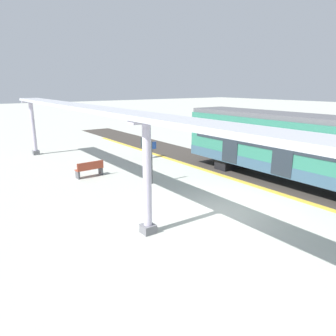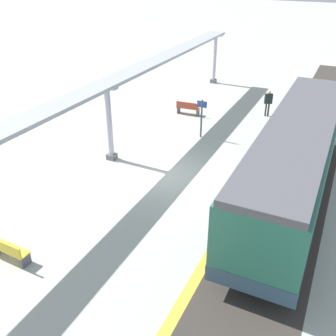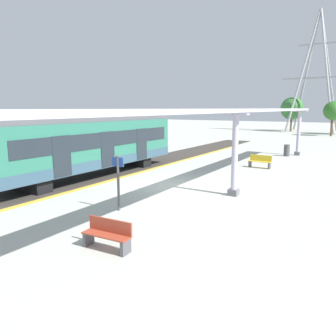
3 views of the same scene
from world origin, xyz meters
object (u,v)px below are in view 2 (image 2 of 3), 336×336
Objects in this scene: bench_near_end at (8,250)px; passenger_waiting_near_edge at (268,100)px; platform_info_sign at (202,115)px; canopy_pillar_nearest at (215,59)px; bench_mid_platform at (188,108)px; canopy_pillar_second at (109,124)px; train_near_carriage at (295,160)px.

passenger_waiting_near_edge is (-4.67, -17.34, 0.62)m from bench_near_end.
canopy_pillar_nearest is at bearing -73.91° from platform_info_sign.
platform_info_sign is (-3.07, 10.63, -0.60)m from canopy_pillar_nearest.
bench_mid_platform is (0.02, -15.35, 0.00)m from bench_near_end.
canopy_pillar_nearest is at bearing -87.47° from bench_near_end.
canopy_pillar_nearest is at bearing -82.61° from bench_mid_platform.
canopy_pillar_second is at bearing 90.00° from canopy_pillar_nearest.
bench_near_end is (7.77, 7.99, -1.39)m from train_near_carriage.
bench_mid_platform is at bearing -97.53° from canopy_pillar_second.
canopy_pillar_second is (8.78, 0.15, 0.10)m from train_near_carriage.
train_near_carriage is 3.45× the size of canopy_pillar_nearest.
train_near_carriage is 5.98× the size of platform_info_sign.
canopy_pillar_nearest is 1.73× the size of platform_info_sign.
train_near_carriage is at bearing 136.62° from bench_mid_platform.
canopy_pillar_nearest reaches higher than train_near_carriage.
bench_near_end is 12.57m from platform_info_sign.
bench_mid_platform is at bearing 97.39° from canopy_pillar_nearest.
platform_info_sign reaches higher than bench_near_end.
canopy_pillar_second is at bearing 82.47° from bench_mid_platform.
bench_near_end is at bearing 97.38° from canopy_pillar_second.
bench_near_end is at bearing 45.80° from train_near_carriage.
bench_near_end is at bearing 80.59° from platform_info_sign.
platform_info_sign is (-2.07, 2.98, 0.89)m from bench_mid_platform.
platform_info_sign is at bearing 124.86° from bench_mid_platform.
train_near_carriage is at bearing 108.32° from passenger_waiting_near_edge.
train_near_carriage is 11.23m from bench_near_end.
passenger_waiting_near_edge is at bearing -117.82° from platform_info_sign.
canopy_pillar_second reaches higher than bench_mid_platform.
train_near_carriage reaches higher than platform_info_sign.
platform_info_sign is (-2.05, -12.37, 0.89)m from bench_near_end.
train_near_carriage is at bearing 142.51° from platform_info_sign.
canopy_pillar_nearest reaches higher than passenger_waiting_near_edge.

